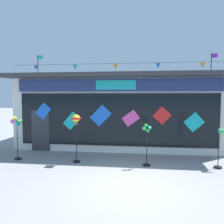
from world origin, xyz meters
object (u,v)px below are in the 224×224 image
kite_shop_building (120,110)px  wind_spinner_center_right (222,142)px  wind_spinner_left (76,124)px  wind_spinner_far_left (17,128)px  wind_spinner_center_left (147,138)px

kite_shop_building → wind_spinner_center_right: (4.18, -4.08, -0.91)m
kite_shop_building → wind_spinner_left: size_ratio=5.48×
wind_spinner_far_left → wind_spinner_center_right: size_ratio=1.25×
wind_spinner_left → wind_spinner_center_right: size_ratio=1.31×
kite_shop_building → wind_spinner_left: 4.29m
wind_spinner_far_left → wind_spinner_center_right: 8.22m
wind_spinner_far_left → wind_spinner_center_left: 5.44m
wind_spinner_center_right → wind_spinner_far_left: bearing=179.2°
wind_spinner_far_left → wind_spinner_left: (2.61, -0.06, 0.23)m
wind_spinner_left → wind_spinner_center_left: 2.87m
kite_shop_building → wind_spinner_center_left: (1.40, -4.16, -0.82)m
wind_spinner_left → wind_spinner_center_right: wind_spinner_left is taller
wind_spinner_center_left → wind_spinner_far_left: bearing=177.9°
wind_spinner_center_right → kite_shop_building: bearing=135.7°
wind_spinner_center_right → wind_spinner_center_left: bearing=-178.3°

